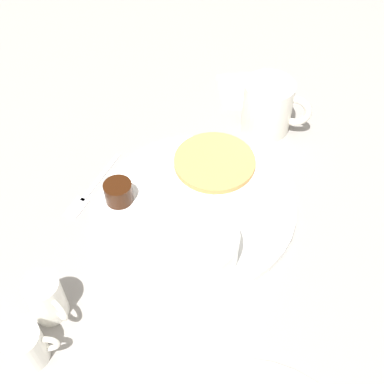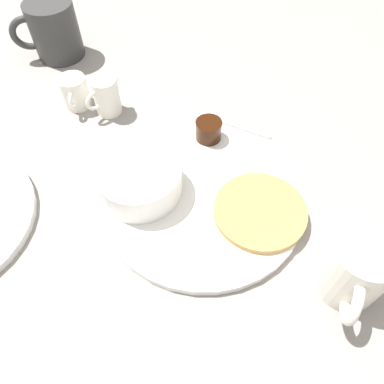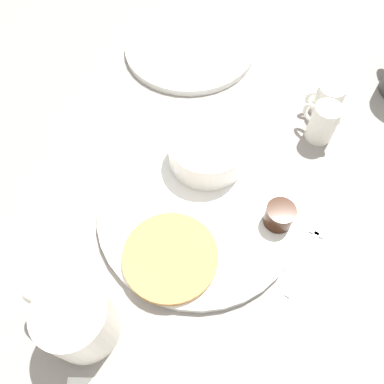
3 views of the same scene
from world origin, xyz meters
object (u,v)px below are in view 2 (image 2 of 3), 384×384
at_px(plate, 202,197).
at_px(creamer_pitcher_far, 75,92).
at_px(bowl, 139,180).
at_px(coffee_mug, 355,267).
at_px(fork, 222,120).
at_px(creamer_pitcher_near, 106,96).
at_px(second_mug, 53,30).

distance_m(plate, creamer_pitcher_far, 0.29).
bearing_deg(bowl, coffee_mug, 158.63).
height_order(plate, bowl, bowl).
height_order(bowl, fork, bowl).
distance_m(plate, fork, 0.16).
height_order(creamer_pitcher_near, creamer_pitcher_far, creamer_pitcher_near).
xyz_separation_m(creamer_pitcher_near, fork, (-0.20, 0.01, -0.03)).
distance_m(plate, bowl, 0.09).
relative_size(coffee_mug, second_mug, 0.92).
bearing_deg(plate, creamer_pitcher_near, -44.31).
relative_size(plate, second_mug, 2.34).
xyz_separation_m(plate, bowl, (0.09, 0.00, 0.03)).
height_order(fork, second_mug, second_mug).
bearing_deg(plate, fork, -97.19).
xyz_separation_m(creamer_pitcher_near, creamer_pitcher_far, (0.06, -0.01, -0.01)).
height_order(creamer_pitcher_near, second_mug, second_mug).
bearing_deg(plate, creamer_pitcher_far, -37.94).
relative_size(creamer_pitcher_near, second_mug, 0.55).
bearing_deg(second_mug, plate, 133.65).
bearing_deg(creamer_pitcher_far, coffee_mug, 145.10).
distance_m(bowl, creamer_pitcher_far, 0.23).
xyz_separation_m(bowl, creamer_pitcher_near, (0.09, -0.17, -0.00)).
bearing_deg(creamer_pitcher_far, second_mug, -61.80).
distance_m(creamer_pitcher_far, fork, 0.25).
xyz_separation_m(coffee_mug, second_mug, (0.49, -0.43, 0.01)).
bearing_deg(second_mug, coffee_mug, 138.68).
bearing_deg(coffee_mug, fork, -59.25).
bearing_deg(coffee_mug, second_mug, -41.32).
height_order(bowl, second_mug, second_mug).
relative_size(creamer_pitcher_near, fork, 0.50).
height_order(bowl, coffee_mug, coffee_mug).
height_order(coffee_mug, fork, coffee_mug).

